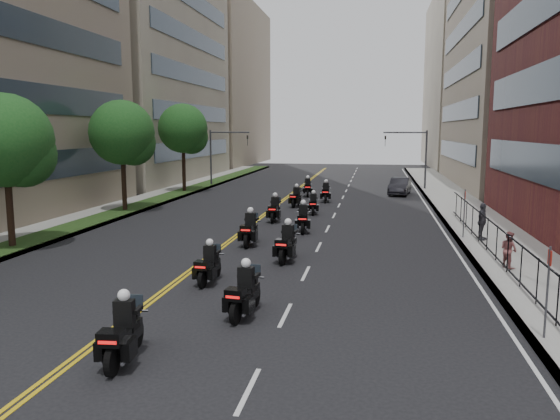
# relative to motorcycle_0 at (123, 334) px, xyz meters

# --- Properties ---
(ground) EXTENTS (160.00, 160.00, 0.00)m
(ground) POSITION_rel_motorcycle_0_xyz_m (0.16, -0.93, -0.72)
(ground) COLOR black
(ground) RESTS_ON ground
(sidewalk_right) EXTENTS (4.00, 90.00, 0.15)m
(sidewalk_right) POSITION_rel_motorcycle_0_xyz_m (12.16, 24.07, -0.64)
(sidewalk_right) COLOR gray
(sidewalk_right) RESTS_ON ground
(sidewalk_left) EXTENTS (4.00, 90.00, 0.15)m
(sidewalk_left) POSITION_rel_motorcycle_0_xyz_m (-11.84, 24.07, -0.64)
(sidewalk_left) COLOR gray
(sidewalk_left) RESTS_ON ground
(grass_strip) EXTENTS (2.00, 90.00, 0.04)m
(grass_strip) POSITION_rel_motorcycle_0_xyz_m (-11.04, 24.07, -0.55)
(grass_strip) COLOR #1F3814
(grass_strip) RESTS_ON sidewalk_left
(building_right_tan) EXTENTS (15.11, 28.00, 30.00)m
(building_right_tan) POSITION_rel_motorcycle_0_xyz_m (21.64, 47.07, 14.29)
(building_right_tan) COLOR gray
(building_right_tan) RESTS_ON ground
(building_right_far) EXTENTS (15.00, 28.00, 26.00)m
(building_right_far) POSITION_rel_motorcycle_0_xyz_m (21.66, 77.07, 12.28)
(building_right_far) COLOR gray
(building_right_far) RESTS_ON ground
(building_left_mid) EXTENTS (16.11, 28.00, 34.00)m
(building_left_mid) POSITION_rel_motorcycle_0_xyz_m (-21.82, 47.07, 16.29)
(building_left_mid) COLOR gray
(building_left_mid) RESTS_ON ground
(building_left_far) EXTENTS (16.00, 28.00, 26.00)m
(building_left_far) POSITION_rel_motorcycle_0_xyz_m (-21.84, 77.07, 12.28)
(building_left_far) COLOR gray
(building_left_far) RESTS_ON ground
(iron_fence) EXTENTS (0.05, 28.00, 1.50)m
(iron_fence) POSITION_rel_motorcycle_0_xyz_m (11.16, 11.07, 0.19)
(iron_fence) COLOR black
(iron_fence) RESTS_ON sidewalk_right
(street_trees) EXTENTS (4.40, 38.40, 7.98)m
(street_trees) POSITION_rel_motorcycle_0_xyz_m (-10.89, 17.67, 4.42)
(street_trees) COLOR #321E16
(street_trees) RESTS_ON ground
(traffic_signal_right) EXTENTS (4.09, 0.20, 5.60)m
(traffic_signal_right) POSITION_rel_motorcycle_0_xyz_m (9.70, 41.07, 2.98)
(traffic_signal_right) COLOR #3F3F44
(traffic_signal_right) RESTS_ON ground
(traffic_signal_left) EXTENTS (4.09, 0.20, 5.60)m
(traffic_signal_left) POSITION_rel_motorcycle_0_xyz_m (-9.38, 41.07, 2.98)
(traffic_signal_left) COLOR #3F3F44
(traffic_signal_left) RESTS_ON ground
(motorcycle_0) EXTENTS (0.69, 2.45, 1.81)m
(motorcycle_0) POSITION_rel_motorcycle_0_xyz_m (0.00, 0.00, 0.00)
(motorcycle_0) COLOR black
(motorcycle_0) RESTS_ON ground
(motorcycle_1) EXTENTS (0.70, 2.42, 1.79)m
(motorcycle_1) POSITION_rel_motorcycle_0_xyz_m (2.14, 3.78, -0.01)
(motorcycle_1) COLOR black
(motorcycle_1) RESTS_ON ground
(motorcycle_2) EXTENTS (0.53, 2.24, 1.65)m
(motorcycle_2) POSITION_rel_motorcycle_0_xyz_m (-0.03, 7.11, -0.06)
(motorcycle_2) COLOR black
(motorcycle_2) RESTS_ON ground
(motorcycle_3) EXTENTS (0.68, 2.52, 1.86)m
(motorcycle_3) POSITION_rel_motorcycle_0_xyz_m (2.29, 11.02, 0.02)
(motorcycle_3) COLOR black
(motorcycle_3) RESTS_ON ground
(motorcycle_4) EXTENTS (0.59, 2.55, 1.88)m
(motorcycle_4) POSITION_rel_motorcycle_0_xyz_m (-0.04, 13.96, 0.03)
(motorcycle_4) COLOR black
(motorcycle_4) RESTS_ON ground
(motorcycle_5) EXTENTS (0.67, 2.44, 1.80)m
(motorcycle_5) POSITION_rel_motorcycle_0_xyz_m (2.09, 17.84, -0.00)
(motorcycle_5) COLOR black
(motorcycle_5) RESTS_ON ground
(motorcycle_6) EXTENTS (0.56, 2.43, 1.79)m
(motorcycle_6) POSITION_rel_motorcycle_0_xyz_m (-0.11, 21.09, -0.01)
(motorcycle_6) COLOR black
(motorcycle_6) RESTS_ON ground
(motorcycle_7) EXTENTS (0.57, 2.19, 1.62)m
(motorcycle_7) POSITION_rel_motorcycle_0_xyz_m (1.92, 24.44, -0.08)
(motorcycle_7) COLOR black
(motorcycle_7) RESTS_ON ground
(motorcycle_8) EXTENTS (0.66, 2.30, 1.70)m
(motorcycle_8) POSITION_rel_motorcycle_0_xyz_m (0.26, 27.81, -0.04)
(motorcycle_8) COLOR black
(motorcycle_8) RESTS_ON ground
(motorcycle_9) EXTENTS (0.59, 2.41, 1.78)m
(motorcycle_9) POSITION_rel_motorcycle_0_xyz_m (2.18, 30.90, -0.01)
(motorcycle_9) COLOR black
(motorcycle_9) RESTS_ON ground
(motorcycle_10) EXTENTS (0.70, 2.43, 1.79)m
(motorcycle_10) POSITION_rel_motorcycle_0_xyz_m (0.33, 34.20, -0.01)
(motorcycle_10) COLOR black
(motorcycle_10) RESTS_ON ground
(parked_sedan) EXTENTS (2.26, 4.68, 1.48)m
(parked_sedan) POSITION_rel_motorcycle_0_xyz_m (8.16, 36.89, 0.02)
(parked_sedan) COLOR black
(parked_sedan) RESTS_ON ground
(pedestrian_b) EXTENTS (0.86, 0.91, 1.49)m
(pedestrian_b) POSITION_rel_motorcycle_0_xyz_m (11.36, 10.80, 0.18)
(pedestrian_b) COLOR #904E4E
(pedestrian_b) RESTS_ON sidewalk_right
(pedestrian_c) EXTENTS (0.89, 1.19, 1.88)m
(pedestrian_c) POSITION_rel_motorcycle_0_xyz_m (11.36, 16.52, 0.38)
(pedestrian_c) COLOR #413F47
(pedestrian_c) RESTS_ON sidewalk_right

